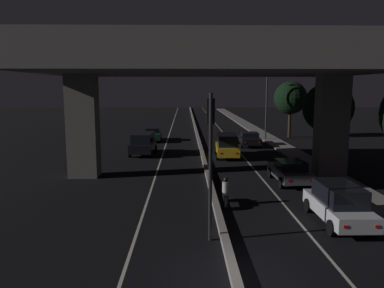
{
  "coord_description": "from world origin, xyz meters",
  "views": [
    {
      "loc": [
        -1.52,
        -10.62,
        5.85
      ],
      "look_at": [
        -0.94,
        19.15,
        1.34
      ],
      "focal_mm": 35.0,
      "sensor_mm": 36.0,
      "label": 1
    }
  ],
  "objects_px": {
    "car_white_lead": "(339,203)",
    "car_black_fourth": "(249,139)",
    "street_lamp": "(264,95)",
    "car_dark_green_second_oncoming": "(153,134)",
    "car_grey_second": "(290,171)",
    "car_black_lead_oncoming": "(143,143)",
    "car_taxi_yellow_third": "(227,145)",
    "traffic_light_left_of_median": "(210,142)",
    "motorcycle_black_filtering_near": "(225,194)"
  },
  "relations": [
    {
      "from": "car_white_lead",
      "to": "car_black_fourth",
      "type": "relative_size",
      "value": 1.01
    },
    {
      "from": "street_lamp",
      "to": "car_dark_green_second_oncoming",
      "type": "xyz_separation_m",
      "value": [
        -12.21,
        -0.43,
        -4.35
      ]
    },
    {
      "from": "car_grey_second",
      "to": "car_black_lead_oncoming",
      "type": "distance_m",
      "value": 14.31
    },
    {
      "from": "car_taxi_yellow_third",
      "to": "car_dark_green_second_oncoming",
      "type": "height_order",
      "value": "car_taxi_yellow_third"
    },
    {
      "from": "traffic_light_left_of_median",
      "to": "car_dark_green_second_oncoming",
      "type": "xyz_separation_m",
      "value": [
        -4.47,
        27.15,
        -3.11
      ]
    },
    {
      "from": "car_black_fourth",
      "to": "car_black_lead_oncoming",
      "type": "distance_m",
      "value": 11.24
    },
    {
      "from": "car_white_lead",
      "to": "car_taxi_yellow_third",
      "type": "relative_size",
      "value": 0.99
    },
    {
      "from": "car_white_lead",
      "to": "car_taxi_yellow_third",
      "type": "distance_m",
      "value": 16.02
    },
    {
      "from": "car_white_lead",
      "to": "car_dark_green_second_oncoming",
      "type": "xyz_separation_m",
      "value": [
        -10.17,
        25.48,
        -0.17
      ]
    },
    {
      "from": "street_lamp",
      "to": "car_taxi_yellow_third",
      "type": "relative_size",
      "value": 1.94
    },
    {
      "from": "traffic_light_left_of_median",
      "to": "motorcycle_black_filtering_near",
      "type": "bearing_deg",
      "value": 75.88
    },
    {
      "from": "traffic_light_left_of_median",
      "to": "car_dark_green_second_oncoming",
      "type": "bearing_deg",
      "value": 99.35
    },
    {
      "from": "car_black_fourth",
      "to": "car_black_lead_oncoming",
      "type": "bearing_deg",
      "value": 117.03
    },
    {
      "from": "traffic_light_left_of_median",
      "to": "car_black_lead_oncoming",
      "type": "relative_size",
      "value": 1.31
    },
    {
      "from": "car_white_lead",
      "to": "car_taxi_yellow_third",
      "type": "xyz_separation_m",
      "value": [
        -3.08,
        15.72,
        0.12
      ]
    },
    {
      "from": "street_lamp",
      "to": "car_black_fourth",
      "type": "xyz_separation_m",
      "value": [
        -2.18,
        -4.16,
        -4.35
      ]
    },
    {
      "from": "car_white_lead",
      "to": "motorcycle_black_filtering_near",
      "type": "distance_m",
      "value": 5.29
    },
    {
      "from": "car_white_lead",
      "to": "car_black_lead_oncoming",
      "type": "distance_m",
      "value": 19.88
    },
    {
      "from": "street_lamp",
      "to": "car_grey_second",
      "type": "distance_m",
      "value": 19.64
    },
    {
      "from": "traffic_light_left_of_median",
      "to": "car_grey_second",
      "type": "bearing_deg",
      "value": 57.25
    },
    {
      "from": "car_taxi_yellow_third",
      "to": "car_black_fourth",
      "type": "distance_m",
      "value": 6.72
    },
    {
      "from": "street_lamp",
      "to": "car_taxi_yellow_third",
      "type": "height_order",
      "value": "street_lamp"
    },
    {
      "from": "traffic_light_left_of_median",
      "to": "motorcycle_black_filtering_near",
      "type": "relative_size",
      "value": 2.93
    },
    {
      "from": "street_lamp",
      "to": "car_white_lead",
      "type": "xyz_separation_m",
      "value": [
        -2.04,
        -25.91,
        -4.17
      ]
    },
    {
      "from": "traffic_light_left_of_median",
      "to": "car_black_fourth",
      "type": "relative_size",
      "value": 1.3
    },
    {
      "from": "car_black_lead_oncoming",
      "to": "car_dark_green_second_oncoming",
      "type": "distance_m",
      "value": 8.49
    },
    {
      "from": "traffic_light_left_of_median",
      "to": "car_white_lead",
      "type": "bearing_deg",
      "value": 16.32
    },
    {
      "from": "car_taxi_yellow_third",
      "to": "car_black_lead_oncoming",
      "type": "relative_size",
      "value": 1.02
    },
    {
      "from": "car_white_lead",
      "to": "car_taxi_yellow_third",
      "type": "height_order",
      "value": "car_taxi_yellow_third"
    },
    {
      "from": "car_black_lead_oncoming",
      "to": "street_lamp",
      "type": "bearing_deg",
      "value": 128.32
    },
    {
      "from": "car_black_fourth",
      "to": "car_dark_green_second_oncoming",
      "type": "height_order",
      "value": "car_dark_green_second_oncoming"
    },
    {
      "from": "car_black_lead_oncoming",
      "to": "motorcycle_black_filtering_near",
      "type": "height_order",
      "value": "car_black_lead_oncoming"
    },
    {
      "from": "car_taxi_yellow_third",
      "to": "car_dark_green_second_oncoming",
      "type": "xyz_separation_m",
      "value": [
        -7.09,
        9.76,
        -0.29
      ]
    },
    {
      "from": "traffic_light_left_of_median",
      "to": "car_taxi_yellow_third",
      "type": "height_order",
      "value": "traffic_light_left_of_median"
    },
    {
      "from": "traffic_light_left_of_median",
      "to": "car_black_lead_oncoming",
      "type": "distance_m",
      "value": 19.43
    },
    {
      "from": "traffic_light_left_of_median",
      "to": "car_black_fourth",
      "type": "bearing_deg",
      "value": 76.64
    },
    {
      "from": "street_lamp",
      "to": "traffic_light_left_of_median",
      "type": "bearing_deg",
      "value": -105.68
    },
    {
      "from": "car_dark_green_second_oncoming",
      "to": "motorcycle_black_filtering_near",
      "type": "height_order",
      "value": "car_dark_green_second_oncoming"
    },
    {
      "from": "car_grey_second",
      "to": "car_dark_green_second_oncoming",
      "type": "bearing_deg",
      "value": 27.11
    },
    {
      "from": "car_white_lead",
      "to": "car_grey_second",
      "type": "distance_m",
      "value": 6.89
    },
    {
      "from": "car_white_lead",
      "to": "traffic_light_left_of_median",
      "type": "bearing_deg",
      "value": 106.41
    },
    {
      "from": "motorcycle_black_filtering_near",
      "to": "street_lamp",
      "type": "bearing_deg",
      "value": -13.38
    },
    {
      "from": "car_black_fourth",
      "to": "car_dark_green_second_oncoming",
      "type": "relative_size",
      "value": 1.03
    },
    {
      "from": "street_lamp",
      "to": "car_white_lead",
      "type": "height_order",
      "value": "street_lamp"
    },
    {
      "from": "car_white_lead",
      "to": "car_dark_green_second_oncoming",
      "type": "bearing_deg",
      "value": 21.84
    },
    {
      "from": "car_grey_second",
      "to": "car_taxi_yellow_third",
      "type": "xyz_separation_m",
      "value": [
        -2.88,
        8.84,
        0.26
      ]
    },
    {
      "from": "motorcycle_black_filtering_near",
      "to": "car_white_lead",
      "type": "bearing_deg",
      "value": -116.1
    },
    {
      "from": "car_black_lead_oncoming",
      "to": "car_dark_green_second_oncoming",
      "type": "xyz_separation_m",
      "value": [
        0.15,
        8.48,
        -0.29
      ]
    },
    {
      "from": "car_grey_second",
      "to": "car_black_fourth",
      "type": "xyz_separation_m",
      "value": [
        0.06,
        14.87,
        -0.04
      ]
    },
    {
      "from": "traffic_light_left_of_median",
      "to": "car_dark_green_second_oncoming",
      "type": "height_order",
      "value": "traffic_light_left_of_median"
    }
  ]
}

